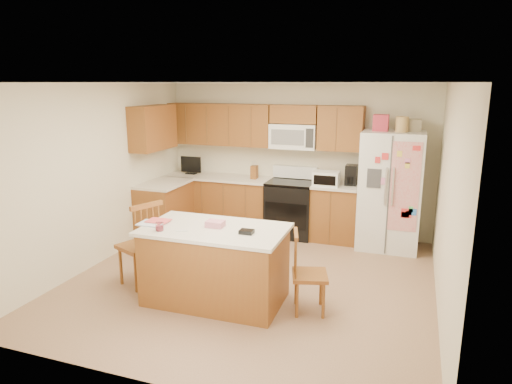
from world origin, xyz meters
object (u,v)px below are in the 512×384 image
at_px(refrigerator, 390,189).
at_px(island, 215,264).
at_px(windsor_chair_left, 141,246).
at_px(windsor_chair_right, 308,274).
at_px(stove, 291,208).
at_px(windsor_chair_back, 233,249).

relative_size(refrigerator, island, 1.18).
height_order(windsor_chair_left, windsor_chair_right, windsor_chair_left).
distance_m(stove, windsor_chair_left, 2.79).
distance_m(stove, refrigerator, 1.63).
distance_m(stove, windsor_chair_right, 2.64).
height_order(stove, windsor_chair_right, stove).
bearing_deg(windsor_chair_left, refrigerator, 40.58).
xyz_separation_m(refrigerator, windsor_chair_left, (-2.84, -2.43, -0.41)).
xyz_separation_m(windsor_chair_left, windsor_chair_back, (1.02, 0.52, -0.10)).
relative_size(stove, windsor_chair_right, 1.22).
distance_m(island, windsor_chair_right, 1.08).
bearing_deg(windsor_chair_right, refrigerator, 73.76).
height_order(refrigerator, windsor_chair_back, refrigerator).
bearing_deg(stove, island, -94.62).
relative_size(stove, windsor_chair_back, 1.30).
height_order(stove, windsor_chair_left, stove).
bearing_deg(refrigerator, island, -125.13).
distance_m(refrigerator, windsor_chair_right, 2.58).
relative_size(refrigerator, windsor_chair_right, 2.20).
xyz_separation_m(refrigerator, island, (-1.78, -2.53, -0.47)).
height_order(island, windsor_chair_left, windsor_chair_left).
bearing_deg(island, stove, 85.38).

